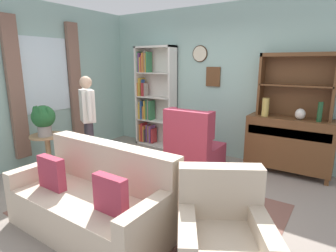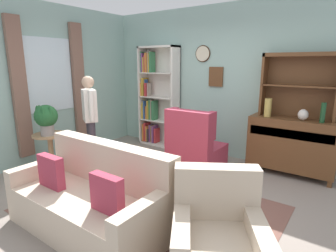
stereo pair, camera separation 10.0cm
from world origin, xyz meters
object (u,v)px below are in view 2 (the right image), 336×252
couch_floral (92,201)px  wingback_chair (194,149)px  bookshelf (155,99)px  person_reading (90,116)px  plant_stand (51,149)px  potted_plant_small (76,162)px  sideboard_hutch (300,77)px  armchair_floral (218,243)px  vase_round (303,115)px  potted_plant_large (46,118)px  bottle_wine (323,113)px  vase_tall (268,108)px  sideboard (291,144)px

couch_floral → wingback_chair: size_ratio=1.72×
bookshelf → person_reading: bookshelf is taller
plant_stand → potted_plant_small: bearing=30.2°
wingback_chair → couch_floral: bearing=-92.4°
sideboard_hutch → armchair_floral: bearing=-90.2°
sideboard_hutch → vase_round: 0.60m
sideboard_hutch → potted_plant_large: (-3.14, -2.36, -0.62)m
wingback_chair → potted_plant_small: size_ratio=3.13×
person_reading → bottle_wine: bearing=25.8°
bookshelf → plant_stand: bookshelf is taller
bottle_wine → person_reading: 3.58m
vase_tall → vase_round: 0.52m
person_reading → sideboard: bearing=30.1°
bottle_wine → plant_stand: (-3.58, -2.10, -0.66)m
potted_plant_large → potted_plant_small: bearing=41.9°
potted_plant_large → potted_plant_small: (0.30, 0.27, -0.74)m
bookshelf → vase_round: 2.94m
bookshelf → sideboard: size_ratio=1.62×
sideboard_hutch → plant_stand: bearing=-144.3°
sideboard → person_reading: person_reading is taller
bookshelf → bottle_wine: bookshelf is taller
bottle_wine → wingback_chair: bottle_wine is taller
couch_floral → plant_stand: (-1.77, 0.63, 0.09)m
vase_tall → armchair_floral: 2.72m
sideboard_hutch → armchair_floral: (-0.01, -2.77, -1.27)m
bookshelf → person_reading: (-0.03, -1.73, -0.09)m
sideboard_hutch → armchair_floral: size_ratio=1.04×
potted_plant_large → sideboard_hutch: bearing=36.9°
bottle_wine → armchair_floral: (-0.40, -2.57, -0.78)m
sideboard_hutch → potted_plant_small: sideboard_hutch is taller
vase_round → wingback_chair: vase_round is taller
vase_round → potted_plant_small: (-2.97, -1.91, -0.81)m
sideboard_hutch → couch_floral: 3.48m
sideboard → bottle_wine: bottle_wine is taller
sideboard → vase_round: vase_round is taller
potted_plant_large → sideboard: bearing=35.6°
vase_round → potted_plant_small: 3.62m
vase_tall → potted_plant_large: bearing=-141.7°
sideboard_hutch → bottle_wine: sideboard_hutch is taller
armchair_floral → person_reading: bearing=160.3°
bookshelf → wingback_chair: bearing=-29.9°
plant_stand → wingback_chair: bearing=37.4°
sideboard → vase_tall: vase_tall is taller
armchair_floral → sideboard: bearing=89.8°
sideboard_hutch → couch_floral: size_ratio=0.61×
vase_round → wingback_chair: 1.73m
bookshelf → couch_floral: size_ratio=1.16×
bottle_wine → couch_floral: bearing=-123.5°
wingback_chair → potted_plant_large: size_ratio=2.18×
sideboard → sideboard_hutch: (0.00, 0.11, 1.05)m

